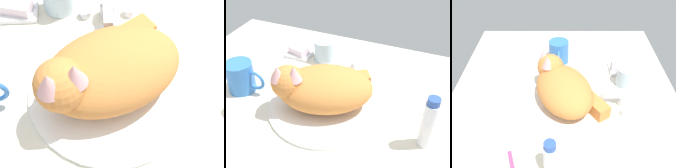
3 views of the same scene
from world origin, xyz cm
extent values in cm
cube|color=silver|center=(0.00, 0.00, -1.50)|extent=(110.00, 82.50, 3.00)
cylinder|color=white|center=(0.00, 0.00, 0.50)|extent=(32.90, 32.90, 1.01)
cylinder|color=silver|center=(0.00, 20.39, 1.85)|extent=(3.60, 3.60, 3.70)
cube|color=silver|center=(0.00, 16.43, 4.70)|extent=(2.00, 7.91, 2.00)
cylinder|color=silver|center=(-5.02, 20.39, 0.90)|extent=(2.80, 2.80, 1.80)
cylinder|color=silver|center=(5.02, 20.39, 0.90)|extent=(2.80, 2.80, 1.80)
ellipsoid|color=#D17F3D|center=(0.00, 0.00, 6.72)|extent=(30.77, 25.88, 11.43)
sphere|color=#D17F3D|center=(-8.67, -4.78, 9.86)|extent=(12.10, 12.10, 9.35)
ellipsoid|color=white|center=(-6.93, -4.11, 8.15)|extent=(7.53, 7.00, 5.14)
cone|color=#DB9E9E|center=(-6.12, -5.55, 13.84)|extent=(5.45, 5.45, 4.21)
cone|color=#DB9E9E|center=(-10.04, -7.07, 13.84)|extent=(5.45, 5.45, 4.21)
cube|color=#D17F3D|center=(3.85, 9.99, 3.33)|extent=(12.00, 10.11, 4.65)
ellipsoid|color=white|center=(-7.30, 6.13, 3.10)|extent=(6.52, 5.38, 4.18)
cube|color=white|center=(-20.49, 21.74, 0.60)|extent=(9.00, 6.40, 1.20)
cube|color=silver|center=(-20.49, 21.74, 2.44)|extent=(7.48, 5.67, 2.47)
camera|label=1|loc=(-1.94, -33.93, 54.75)|focal=52.15mm
camera|label=2|loc=(27.30, -57.38, 56.78)|focal=47.02mm
camera|label=3|loc=(64.68, -0.36, 61.60)|focal=40.72mm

